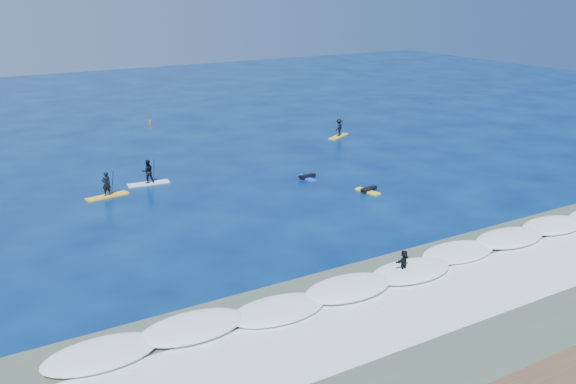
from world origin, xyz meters
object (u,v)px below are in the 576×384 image
prone_paddler_near (368,190)px  sup_paddler_right (339,129)px  prone_paddler_far (307,177)px  marker_buoy (150,122)px  sup_paddler_center (148,174)px  sup_paddler_left (107,188)px  wave_surfer (404,263)px

prone_paddler_near → sup_paddler_right: bearing=-39.6°
sup_paddler_right → prone_paddler_near: (-8.38, -15.40, -0.67)m
prone_paddler_far → marker_buoy: (-3.54, 25.47, 0.12)m
sup_paddler_center → marker_buoy: sup_paddler_center is taller
sup_paddler_center → sup_paddler_right: size_ratio=1.07×
sup_paddler_left → prone_paddler_near: sup_paddler_left is taller
prone_paddler_near → prone_paddler_far: 5.49m
prone_paddler_far → prone_paddler_near: bearing=-159.8°
prone_paddler_near → wave_surfer: size_ratio=1.13×
sup_paddler_right → marker_buoy: 20.61m
sup_paddler_center → prone_paddler_near: size_ratio=1.52×
sup_paddler_left → sup_paddler_center: 3.82m
sup_paddler_left → prone_paddler_far: sup_paddler_left is taller
sup_paddler_left → marker_buoy: bearing=55.7°
sup_paddler_center → prone_paddler_far: sup_paddler_center is taller
wave_surfer → prone_paddler_far: bearing=55.9°
wave_surfer → marker_buoy: 42.71m
sup_paddler_center → marker_buoy: 21.78m
prone_paddler_far → marker_buoy: size_ratio=3.34×
sup_paddler_left → sup_paddler_right: size_ratio=1.04×
wave_surfer → marker_buoy: bearing=70.4°
prone_paddler_near → prone_paddler_far: (-2.01, 5.11, -0.01)m
sup_paddler_left → wave_surfer: 22.80m
prone_paddler_far → wave_surfer: size_ratio=1.06×
sup_paddler_center → wave_surfer: bearing=-69.2°
sup_paddler_left → sup_paddler_center: bearing=14.4°
sup_paddler_center → wave_surfer: (5.82, -22.22, -0.07)m
marker_buoy → prone_paddler_near: bearing=-79.7°
sup_paddler_center → wave_surfer: sup_paddler_center is taller
prone_paddler_near → marker_buoy: size_ratio=3.57×
wave_surfer → marker_buoy: (1.62, 42.68, -0.49)m
sup_paddler_right → wave_surfer: 31.60m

